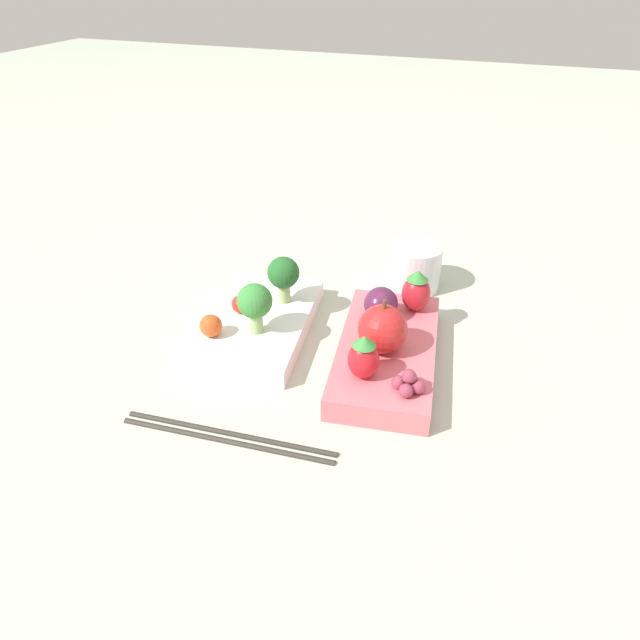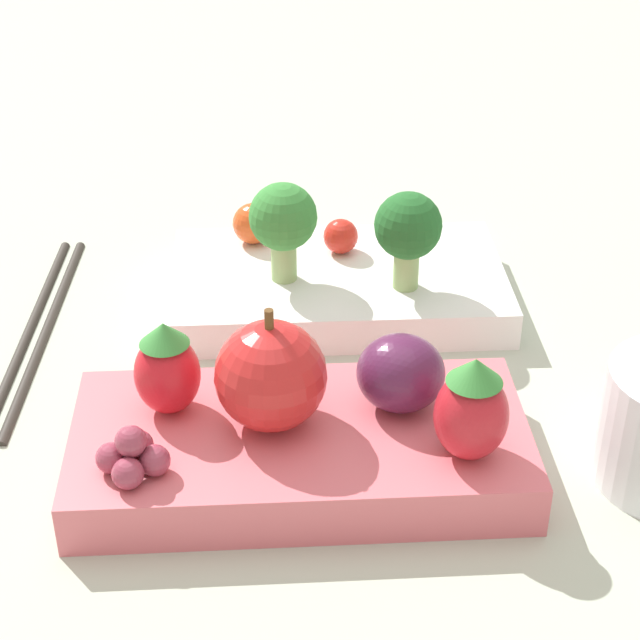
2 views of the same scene
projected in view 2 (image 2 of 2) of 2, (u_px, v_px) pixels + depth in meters
The scene contains 13 objects.
ground_plane at pixel (327, 380), 0.58m from camera, with size 4.00×4.00×0.00m, color #ADB7A3.
bento_box_savoury at pixel (336, 286), 0.64m from camera, with size 0.21×0.14×0.02m.
bento_box_fruit at pixel (300, 449), 0.51m from camera, with size 0.23×0.13×0.03m.
broccoli_floret_0 at pixel (283, 220), 0.60m from camera, with size 0.04×0.04×0.06m.
broccoli_floret_1 at pixel (408, 229), 0.60m from camera, with size 0.04×0.04×0.06m.
cherry_tomato_0 at pixel (253, 223), 0.66m from camera, with size 0.03×0.03×0.03m.
cherry_tomato_1 at pixel (339, 236), 0.65m from camera, with size 0.02×0.02×0.02m.
apple at pixel (271, 376), 0.49m from camera, with size 0.05×0.05×0.06m.
strawberry_0 at pixel (472, 409), 0.47m from camera, with size 0.03×0.03×0.05m.
strawberry_1 at pixel (167, 369), 0.50m from camera, with size 0.03×0.03×0.05m.
plum at pixel (401, 373), 0.50m from camera, with size 0.04×0.04×0.04m.
grape_cluster at pixel (133, 456), 0.47m from camera, with size 0.03×0.03×0.02m.
chopsticks_pair at pixel (37, 327), 0.62m from camera, with size 0.03×0.21×0.01m.
Camera 2 is at (0.04, -0.47, 0.33)m, focal length 60.00 mm.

